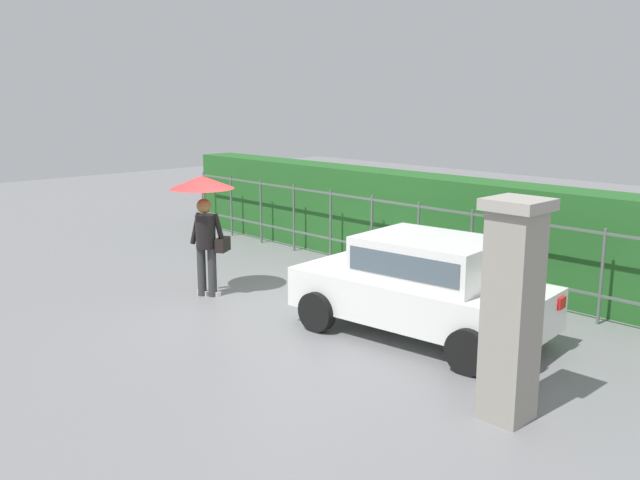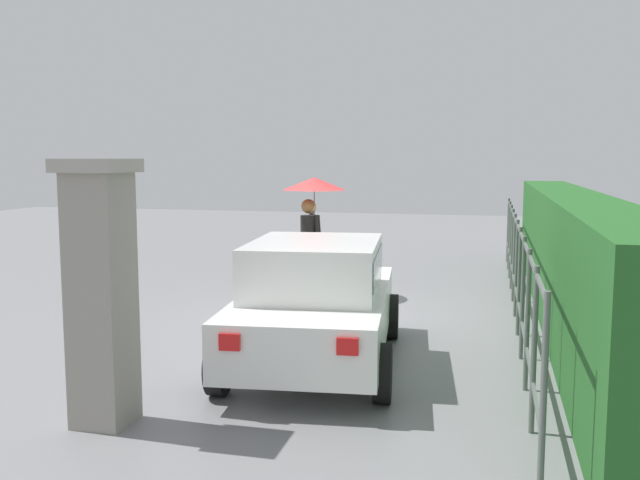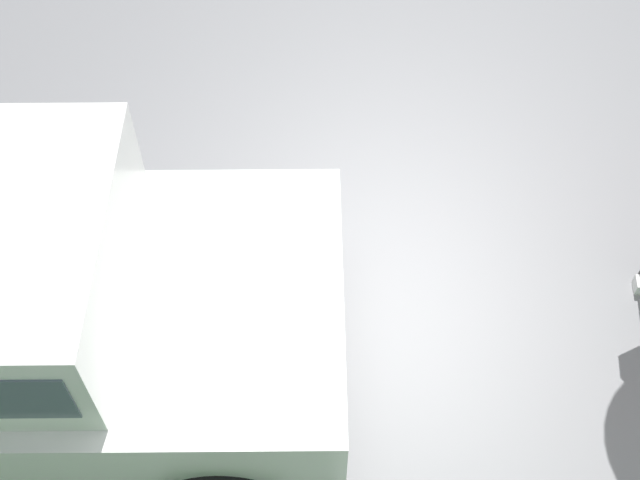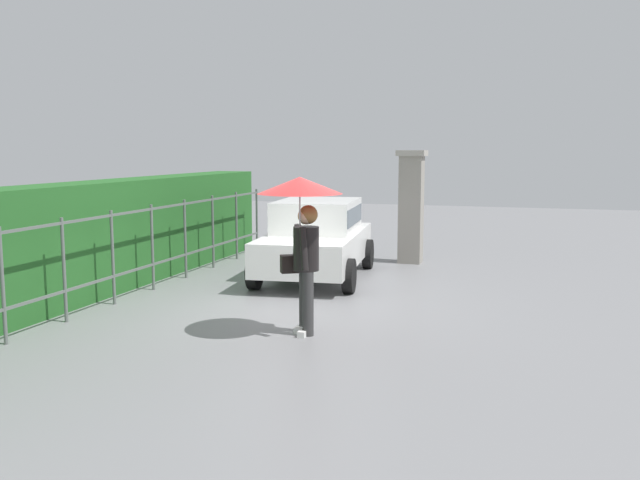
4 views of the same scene
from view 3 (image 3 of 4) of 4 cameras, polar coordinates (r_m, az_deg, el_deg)
ground_plane at (r=4.88m, az=10.60°, el=-6.97°), size 40.00×40.00×0.00m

